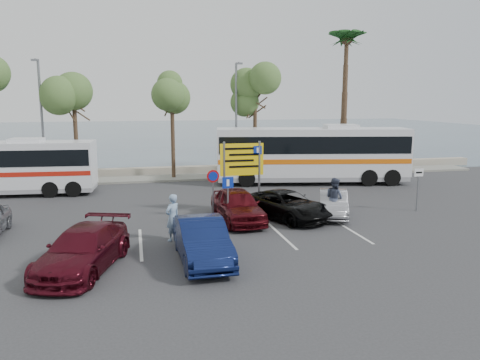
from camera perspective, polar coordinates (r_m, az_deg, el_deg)
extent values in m
plane|color=#303033|center=(20.51, -0.48, -6.19)|extent=(120.00, 120.00, 0.00)
cube|color=gray|center=(33.98, -5.55, 0.34)|extent=(44.00, 2.40, 0.15)
cube|color=#9F937F|center=(35.91, -5.97, 1.21)|extent=(48.00, 0.80, 0.60)
plane|color=#3B505E|center=(79.57, -9.84, 5.64)|extent=(140.00, 140.00, 0.00)
cylinder|color=#382619|center=(33.60, -19.32, 4.19)|extent=(0.28, 0.28, 5.04)
cylinder|color=#382619|center=(33.48, -8.19, 5.10)|extent=(0.28, 0.28, 5.60)
cylinder|color=#382619|center=(34.50, 1.83, 4.99)|extent=(0.28, 0.28, 5.18)
cylinder|color=#382619|center=(36.79, 12.59, 8.82)|extent=(0.48, 0.48, 10.00)
cylinder|color=slate|center=(33.39, -22.97, 6.48)|extent=(0.16, 0.16, 8.00)
cylinder|color=slate|center=(33.00, -23.58, 13.29)|extent=(0.12, 0.90, 0.12)
cube|color=slate|center=(32.51, -23.73, 13.25)|extent=(0.45, 0.25, 0.12)
cylinder|color=slate|center=(33.67, -0.47, 7.28)|extent=(0.16, 0.16, 8.00)
cylinder|color=slate|center=(33.29, -0.31, 14.05)|extent=(0.12, 0.90, 0.12)
cube|color=slate|center=(32.80, -0.11, 14.03)|extent=(0.45, 0.25, 0.12)
cylinder|color=slate|center=(23.19, -1.94, 0.25)|extent=(0.12, 0.12, 3.60)
cylinder|color=slate|center=(23.59, 2.36, 0.41)|extent=(0.12, 0.12, 3.60)
cube|color=yellow|center=(23.24, 0.23, 2.52)|extent=(2.20, 0.06, 1.60)
cube|color=#0C2699|center=(23.34, 2.17, 3.66)|extent=(0.42, 0.01, 0.42)
cylinder|color=slate|center=(22.43, -3.30, -1.92)|extent=(0.07, 0.07, 2.20)
cylinder|color=#B20C0C|center=(22.22, -3.31, 0.47)|extent=(0.60, 0.03, 0.60)
cylinder|color=slate|center=(20.96, -1.49, -2.74)|extent=(0.07, 0.07, 2.20)
cube|color=#0C2699|center=(20.76, -1.49, -0.33)|extent=(0.50, 0.03, 0.50)
cylinder|color=slate|center=(25.46, 20.83, -1.13)|extent=(0.07, 0.07, 2.20)
cube|color=white|center=(25.30, 20.97, 0.86)|extent=(0.50, 0.03, 0.40)
cube|color=#B11A0D|center=(31.05, -27.23, 0.86)|extent=(10.91, 3.20, 0.27)
cube|color=gray|center=(31.19, -27.10, -0.78)|extent=(10.90, 3.15, 0.50)
cube|color=silver|center=(31.95, 8.76, 3.44)|extent=(13.06, 5.03, 3.14)
cube|color=black|center=(31.89, 8.79, 4.43)|extent=(12.81, 5.02, 1.12)
cube|color=#DF600D|center=(32.01, 8.74, 2.54)|extent=(12.94, 5.04, 0.32)
cube|color=gray|center=(32.16, 8.69, 0.65)|extent=(12.93, 4.98, 0.59)
cube|color=silver|center=(31.81, 8.84, 6.48)|extent=(2.41, 2.07, 0.26)
imported|color=#0F1A49|center=(16.65, -4.66, -7.35)|extent=(1.70, 4.62, 1.51)
imported|color=#4C0C18|center=(16.61, -18.58, -8.04)|extent=(3.45, 5.29, 1.43)
imported|color=#4D0B11|center=(21.82, -0.30, -3.11)|extent=(2.10, 4.64, 1.55)
imported|color=black|center=(22.47, 5.69, -3.06)|extent=(4.03, 5.27, 1.33)
imported|color=gray|center=(23.34, 11.29, -2.81)|extent=(2.66, 4.03, 1.26)
imported|color=#819EBC|center=(19.09, -8.22, -4.54)|extent=(0.83, 0.79, 1.92)
imported|color=#383F55|center=(22.81, 11.44, -2.19)|extent=(1.01, 1.15, 1.98)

